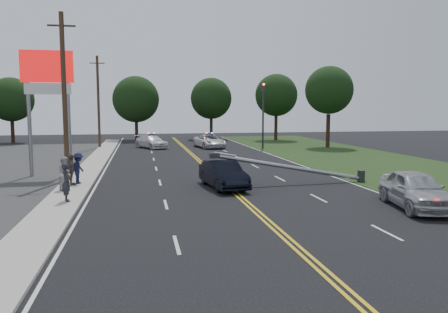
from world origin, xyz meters
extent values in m
plane|color=black|center=(0.00, 0.00, 0.00)|extent=(120.00, 120.00, 0.00)
cube|color=#A7A397|center=(-8.40, 10.00, 0.06)|extent=(1.80, 70.00, 0.12)
cube|color=#1C3113|center=(13.50, 10.00, 0.01)|extent=(12.00, 80.00, 0.01)
cube|color=gold|center=(0.00, 10.00, 0.01)|extent=(0.36, 80.00, 0.00)
cylinder|color=gray|center=(-11.70, 14.00, 3.50)|extent=(0.24, 0.24, 7.00)
cylinder|color=gray|center=(-9.30, 14.00, 3.50)|extent=(0.24, 0.24, 7.00)
cube|color=red|center=(-10.50, 14.00, 7.00)|extent=(3.20, 0.35, 2.00)
cube|color=white|center=(-10.50, 14.00, 5.60)|extent=(2.80, 0.30, 0.70)
cylinder|color=#2D2D30|center=(8.30, 30.00, 3.50)|extent=(0.20, 0.20, 7.00)
cube|color=#2D2D30|center=(8.30, 30.00, 6.60)|extent=(0.28, 0.28, 0.90)
sphere|color=#FF0C07|center=(8.30, 29.84, 6.90)|extent=(0.22, 0.22, 0.22)
cylinder|color=#2D2D30|center=(8.10, 8.00, 0.35)|extent=(0.44, 0.44, 0.70)
cylinder|color=gray|center=(3.67, 8.00, 0.98)|extent=(8.90, 0.24, 1.80)
cube|color=#2D2D30|center=(-0.76, 8.00, 1.76)|extent=(0.55, 0.32, 0.30)
cylinder|color=#382619|center=(-9.20, 12.00, 5.00)|extent=(0.28, 0.28, 10.00)
cube|color=#382619|center=(-9.20, 12.00, 9.20)|extent=(1.60, 0.10, 0.10)
cylinder|color=#382619|center=(-9.20, 34.00, 5.00)|extent=(0.28, 0.28, 10.00)
cube|color=#382619|center=(-9.20, 34.00, 9.20)|extent=(1.60, 0.10, 0.10)
cylinder|color=black|center=(-20.56, 43.22, 1.58)|extent=(0.44, 0.44, 3.16)
sphere|color=black|center=(-20.56, 43.22, 5.44)|extent=(5.50, 5.50, 5.50)
cylinder|color=black|center=(-5.27, 45.14, 1.61)|extent=(0.44, 0.44, 3.22)
sphere|color=black|center=(-5.27, 45.14, 5.55)|extent=(6.27, 6.27, 6.27)
cylinder|color=black|center=(5.16, 45.70, 1.66)|extent=(0.44, 0.44, 3.32)
sphere|color=black|center=(5.16, 45.70, 5.72)|extent=(5.81, 5.81, 5.81)
cylinder|color=black|center=(13.50, 41.75, 1.78)|extent=(0.44, 0.44, 3.55)
sphere|color=black|center=(13.50, 41.75, 6.12)|extent=(5.73, 5.73, 5.73)
cylinder|color=black|center=(15.87, 30.06, 1.84)|extent=(0.44, 0.44, 3.69)
sphere|color=black|center=(15.87, 30.06, 6.35)|extent=(5.29, 5.29, 5.29)
imported|color=black|center=(-0.34, 7.66, 0.75)|extent=(2.19, 4.73, 1.50)
imported|color=#AAADB3|center=(7.04, 1.25, 0.83)|extent=(2.86, 5.14, 1.65)
imported|color=silver|center=(2.71, 31.86, 0.73)|extent=(3.38, 5.60, 1.45)
imported|color=silver|center=(-3.58, 32.62, 0.70)|extent=(4.00, 5.22, 1.41)
imported|color=#23242A|center=(-8.14, 5.02, 1.01)|extent=(0.62, 0.75, 1.78)
imported|color=#A9A9AE|center=(-8.68, 8.03, 0.99)|extent=(0.84, 0.98, 1.75)
imported|color=#161939|center=(-8.25, 9.85, 1.00)|extent=(0.89, 1.25, 1.75)
imported|color=#5A4A48|center=(-8.57, 9.42, 0.98)|extent=(0.65, 1.08, 1.73)
camera|label=1|loc=(-4.77, -15.67, 4.39)|focal=35.00mm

